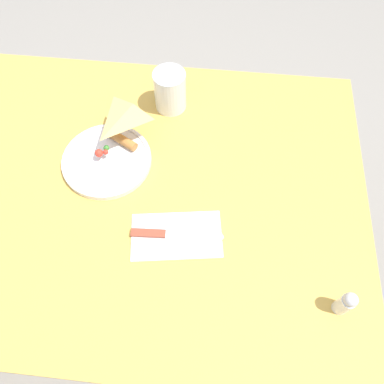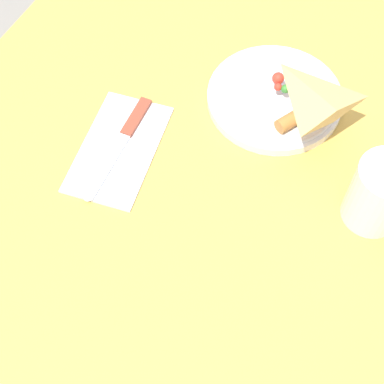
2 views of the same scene
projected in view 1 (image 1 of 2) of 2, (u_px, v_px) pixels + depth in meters
ground_plane at (155, 275)px, 1.56m from camera, size 6.00×6.00×0.00m
dining_table at (136, 205)px, 1.01m from camera, size 1.17×0.87×0.72m
plate_pizza at (107, 158)px, 0.95m from camera, size 0.23×0.23×0.05m
milk_glass at (170, 92)px, 1.02m from camera, size 0.09×0.09×0.11m
napkin_folded at (176, 235)px, 0.86m from camera, size 0.22×0.15×0.00m
butter_knife at (171, 234)px, 0.86m from camera, size 0.21×0.03×0.01m
salt_shaker at (346, 303)px, 0.75m from camera, size 0.03×0.03×0.08m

